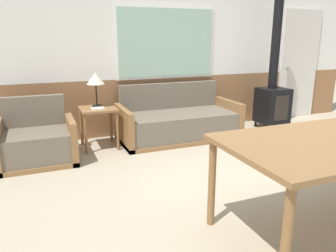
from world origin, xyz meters
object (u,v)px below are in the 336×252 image
armchair (37,143)px  side_table (98,115)px  wood_stove (273,87)px  couch (178,123)px  table_lamp (96,79)px

armchair → side_table: bearing=5.3°
armchair → wood_stove: 3.76m
couch → table_lamp: table_lamp is taller
side_table → wood_stove: bearing=-1.3°
couch → armchair: bearing=-172.5°
couch → table_lamp: bearing=174.6°
side_table → table_lamp: 0.49m
table_lamp → wood_stove: size_ratio=0.19×
armchair → couch: bearing=-6.8°
side_table → armchair: bearing=-160.4°
side_table → table_lamp: (0.00, 0.09, 0.49)m
couch → table_lamp: (-1.19, 0.11, 0.70)m
couch → armchair: couch is taller
couch → wood_stove: wood_stove is taller
side_table → wood_stove: wood_stove is taller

